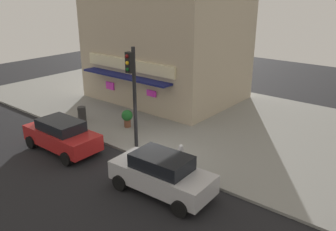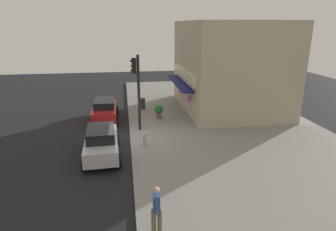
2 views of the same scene
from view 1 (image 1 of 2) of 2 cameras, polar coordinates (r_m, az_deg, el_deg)
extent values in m
plane|color=black|center=(16.23, -2.87, -7.72)|extent=(54.58, 54.58, 0.00)
cube|color=gray|center=(21.10, 9.12, -1.01)|extent=(36.39, 13.14, 0.12)
cube|color=tan|center=(24.78, -0.25, 10.97)|extent=(9.78, 7.33, 7.03)
cube|color=beige|center=(22.17, -6.47, 8.24)|extent=(7.43, 0.16, 0.71)
cube|color=navy|center=(22.08, -7.05, 6.34)|extent=(7.04, 0.90, 0.12)
cube|color=#E533CC|center=(23.91, -9.46, 4.83)|extent=(0.76, 0.08, 0.51)
cube|color=#E533CC|center=(21.30, -2.73, 3.63)|extent=(0.73, 0.08, 0.38)
cylinder|color=black|center=(16.71, -5.46, 2.71)|extent=(0.18, 0.18, 4.95)
cube|color=black|center=(16.10, -6.30, 8.63)|extent=(0.32, 0.28, 0.95)
sphere|color=maroon|center=(15.94, -6.72, 9.59)|extent=(0.18, 0.18, 0.18)
sphere|color=yellow|center=(15.99, -6.68, 8.54)|extent=(0.18, 0.18, 0.18)
sphere|color=#0F4C19|center=(16.06, -6.64, 7.49)|extent=(0.18, 0.18, 0.18)
cylinder|color=#B2B2B7|center=(15.99, 2.14, -6.40)|extent=(0.26, 0.26, 0.63)
sphere|color=#B2B2B7|center=(15.82, 2.16, -5.14)|extent=(0.22, 0.22, 0.22)
cylinder|color=#B2B2B7|center=(16.08, 1.60, -6.11)|extent=(0.12, 0.10, 0.10)
cylinder|color=#B2B2B7|center=(15.88, 2.70, -6.49)|extent=(0.12, 0.10, 0.10)
cylinder|color=#2D2D2D|center=(21.24, -13.90, 0.24)|extent=(0.48, 0.48, 0.89)
cylinder|color=brown|center=(19.98, -6.65, -1.27)|extent=(0.38, 0.38, 0.42)
sphere|color=#1E6628|center=(19.81, -6.71, 0.02)|extent=(0.63, 0.63, 0.63)
cube|color=#AD1E1E|center=(17.89, -16.94, -3.40)|extent=(4.15, 1.76, 0.76)
cube|color=black|center=(17.65, -17.14, -1.51)|extent=(2.25, 1.47, 0.50)
cylinder|color=black|center=(17.42, -11.75, -4.94)|extent=(0.64, 0.23, 0.64)
cylinder|color=black|center=(16.51, -16.32, -6.82)|extent=(0.64, 0.23, 0.64)
cylinder|color=black|center=(19.59, -17.23, -2.57)|extent=(0.64, 0.23, 0.64)
cylinder|color=black|center=(18.78, -21.51, -4.09)|extent=(0.64, 0.23, 0.64)
cube|color=#B7B7BC|center=(13.72, -1.03, -9.97)|extent=(4.22, 1.88, 0.76)
cube|color=black|center=(13.40, -1.04, -7.55)|extent=(2.30, 1.53, 0.55)
cylinder|color=black|center=(13.83, 6.07, -11.66)|extent=(0.65, 0.25, 0.64)
cylinder|color=black|center=(12.62, 1.95, -14.99)|extent=(0.65, 0.25, 0.64)
cylinder|color=black|center=(15.28, -3.40, -8.27)|extent=(0.65, 0.25, 0.64)
cylinder|color=black|center=(14.20, -7.90, -10.83)|extent=(0.65, 0.25, 0.64)
camera|label=2|loc=(12.59, 73.10, 2.80)|focal=30.83mm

